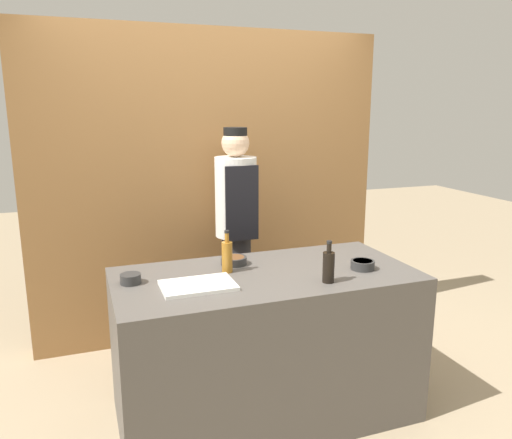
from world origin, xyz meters
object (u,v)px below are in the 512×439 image
at_px(sauce_bowl_purple, 363,264).
at_px(cutting_board, 198,285).
at_px(sauce_bowl_brown, 234,260).
at_px(sauce_bowl_green, 131,278).
at_px(bottle_amber, 227,256).
at_px(chef_center, 236,231).
at_px(bottle_soy, 329,266).

height_order(sauce_bowl_purple, cutting_board, sauce_bowl_purple).
distance_m(sauce_bowl_brown, cutting_board, 0.43).
xyz_separation_m(sauce_bowl_purple, cutting_board, (-0.98, 0.03, -0.02)).
bearing_deg(sauce_bowl_green, cutting_board, -28.69).
distance_m(sauce_bowl_brown, bottle_amber, 0.16).
bearing_deg(sauce_bowl_purple, chef_center, 115.83).
relative_size(sauce_bowl_brown, bottle_soy, 0.67).
relative_size(cutting_board, bottle_soy, 1.66).
xyz_separation_m(sauce_bowl_brown, chef_center, (0.21, 0.63, 0.01)).
bearing_deg(sauce_bowl_brown, bottle_soy, -50.59).
relative_size(cutting_board, bottle_amber, 1.56).
bearing_deg(bottle_amber, sauce_bowl_purple, -16.05).
distance_m(sauce_bowl_green, chef_center, 1.13).
distance_m(bottle_soy, chef_center, 1.12).
xyz_separation_m(sauce_bowl_brown, cutting_board, (-0.30, -0.31, -0.02)).
xyz_separation_m(bottle_amber, bottle_soy, (0.47, -0.35, -0.01)).
bearing_deg(bottle_soy, cutting_board, 166.65).
distance_m(sauce_bowl_green, bottle_soy, 1.07).
relative_size(sauce_bowl_green, cutting_board, 0.29).
distance_m(sauce_bowl_purple, sauce_bowl_brown, 0.77).
height_order(cutting_board, bottle_soy, bottle_soy).
xyz_separation_m(sauce_bowl_purple, bottle_soy, (-0.30, -0.13, 0.06)).
height_order(bottle_amber, chef_center, chef_center).
xyz_separation_m(bottle_soy, chef_center, (-0.17, 1.10, -0.05)).
relative_size(sauce_bowl_green, sauce_bowl_purple, 0.80).
xyz_separation_m(bottle_amber, chef_center, (0.29, 0.75, -0.06)).
bearing_deg(sauce_bowl_brown, cutting_board, -133.52).
bearing_deg(sauce_bowl_brown, sauce_bowl_purple, -26.67).
height_order(sauce_bowl_green, sauce_bowl_purple, same).
xyz_separation_m(sauce_bowl_purple, bottle_amber, (-0.76, 0.22, 0.07)).
bearing_deg(sauce_bowl_green, chef_center, 42.08).
distance_m(cutting_board, bottle_amber, 0.30).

